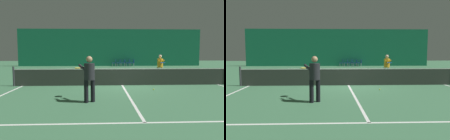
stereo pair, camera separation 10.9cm
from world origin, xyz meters
TOP-DOWN VIEW (x-y plane):
  - ground_plane at (0.00, 0.00)m, footprint 60.00×60.00m
  - backdrop_curtain at (0.00, 15.62)m, footprint 23.00×0.12m
  - court_line_baseline_far at (0.00, 11.90)m, footprint 11.00×0.10m
  - court_line_service_far at (0.00, 6.40)m, footprint 8.25×0.10m
  - court_line_service_near at (0.00, -6.40)m, footprint 8.25×0.10m
  - court_line_sideline_left at (-5.50, 0.00)m, footprint 0.10×23.80m
  - court_line_sideline_right at (5.50, 0.00)m, footprint 0.10×23.80m
  - court_line_centre at (0.00, 0.00)m, footprint 0.10×12.80m
  - tennis_net at (0.00, 0.00)m, footprint 12.00×0.10m
  - player_near at (-1.63, -3.93)m, footprint 0.97×1.39m
  - player_far at (2.83, 2.54)m, footprint 0.51×1.38m
  - courtside_chair_0 at (0.50, 15.07)m, footprint 0.44×0.44m
  - courtside_chair_1 at (1.07, 15.07)m, footprint 0.44×0.44m
  - courtside_chair_2 at (1.64, 15.07)m, footprint 0.44×0.44m
  - courtside_chair_3 at (2.21, 15.07)m, footprint 0.44×0.44m
  - courtside_chair_4 at (2.78, 15.07)m, footprint 0.44×0.44m
  - tennis_ball at (1.41, -1.56)m, footprint 0.07×0.07m

SIDE VIEW (x-z plane):
  - ground_plane at x=0.00m, z-range 0.00..0.00m
  - court_line_baseline_far at x=0.00m, z-range 0.00..0.00m
  - court_line_service_far at x=0.00m, z-range 0.00..0.00m
  - court_line_service_near at x=0.00m, z-range 0.00..0.00m
  - court_line_sideline_left at x=-5.50m, z-range 0.00..0.00m
  - court_line_sideline_right at x=5.50m, z-range 0.00..0.00m
  - court_line_centre at x=0.00m, z-range 0.00..0.00m
  - tennis_ball at x=1.41m, z-range 0.00..0.07m
  - courtside_chair_0 at x=0.50m, z-range 0.07..0.91m
  - courtside_chair_1 at x=1.07m, z-range 0.07..0.91m
  - courtside_chair_2 at x=1.64m, z-range 0.07..0.91m
  - courtside_chair_3 at x=2.21m, z-range 0.07..0.91m
  - courtside_chair_4 at x=2.78m, z-range 0.07..0.91m
  - tennis_net at x=0.00m, z-range -0.02..1.05m
  - player_far at x=2.83m, z-range 0.14..1.80m
  - player_near at x=-1.63m, z-range 0.14..1.88m
  - backdrop_curtain at x=0.00m, z-range 0.00..4.65m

